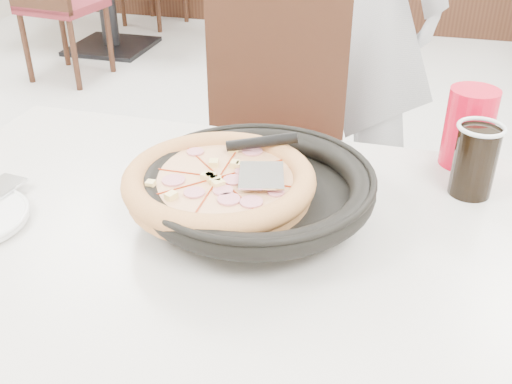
% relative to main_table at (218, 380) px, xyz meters
% --- Properties ---
extents(floor, '(7.00, 7.00, 0.00)m').
position_rel_main_table_xyz_m(floor, '(-0.14, 0.55, -0.38)').
color(floor, beige).
rests_on(floor, ground).
extents(main_table, '(1.26, 0.89, 0.75)m').
position_rel_main_table_xyz_m(main_table, '(0.00, 0.00, 0.00)').
color(main_table, beige).
rests_on(main_table, floor).
extents(chair_far, '(0.53, 0.53, 0.95)m').
position_rel_main_table_xyz_m(chair_far, '(-0.03, 0.69, 0.10)').
color(chair_far, black).
rests_on(chair_far, floor).
extents(trivet, '(0.12, 0.12, 0.04)m').
position_rel_main_table_xyz_m(trivet, '(0.03, 0.03, 0.39)').
color(trivet, black).
rests_on(trivet, main_table).
extents(pizza_pan, '(0.39, 0.39, 0.01)m').
position_rel_main_table_xyz_m(pizza_pan, '(0.06, 0.05, 0.42)').
color(pizza_pan, black).
rests_on(pizza_pan, trivet).
extents(pizza, '(0.34, 0.34, 0.02)m').
position_rel_main_table_xyz_m(pizza, '(0.01, 0.03, 0.44)').
color(pizza, tan).
rests_on(pizza, pizza_pan).
extents(pizza_server, '(0.10, 0.11, 0.00)m').
position_rel_main_table_xyz_m(pizza_server, '(0.08, 0.04, 0.47)').
color(pizza_server, silver).
rests_on(pizza_server, pizza).
extents(cola_glass, '(0.08, 0.08, 0.13)m').
position_rel_main_table_xyz_m(cola_glass, '(0.43, 0.24, 0.44)').
color(cola_glass, black).
rests_on(cola_glass, main_table).
extents(red_cup, '(0.10, 0.10, 0.16)m').
position_rel_main_table_xyz_m(red_cup, '(0.42, 0.36, 0.45)').
color(red_cup, red).
rests_on(red_cup, main_table).
extents(bg_chair_left_near, '(0.47, 0.47, 0.95)m').
position_rel_main_table_xyz_m(bg_chair_left_near, '(-1.80, 2.47, 0.10)').
color(bg_chair_left_near, black).
rests_on(bg_chair_left_near, floor).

